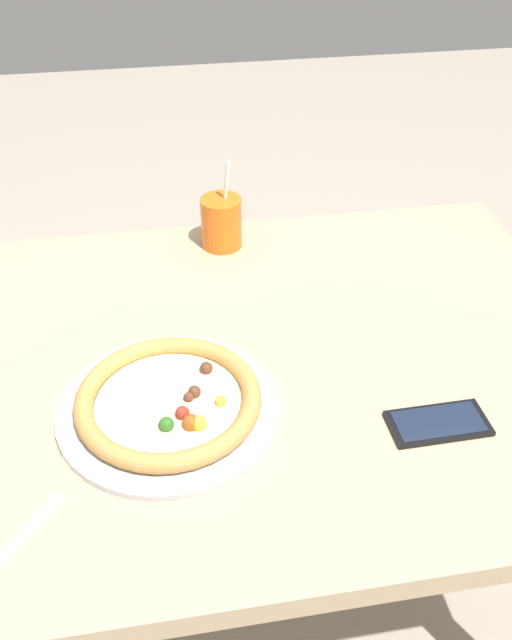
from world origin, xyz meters
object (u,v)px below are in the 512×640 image
cell_phone (438,423)px  pizza_near (169,403)px  drink_cup_colored (221,222)px  fork (0,560)px

cell_phone → pizza_near: bearing=166.3°
drink_cup_colored → pizza_near: bearing=-106.8°
pizza_near → fork: 0.32m
cell_phone → fork: bearing=-168.3°
drink_cup_colored → cell_phone: bearing=-66.2°
drink_cup_colored → fork: size_ratio=1.10×
fork → drink_cup_colored: bearing=62.2°
pizza_near → fork: (-0.23, -0.23, -0.02)m
pizza_near → drink_cup_colored: (0.14, 0.48, 0.04)m
pizza_near → drink_cup_colored: size_ratio=1.82×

